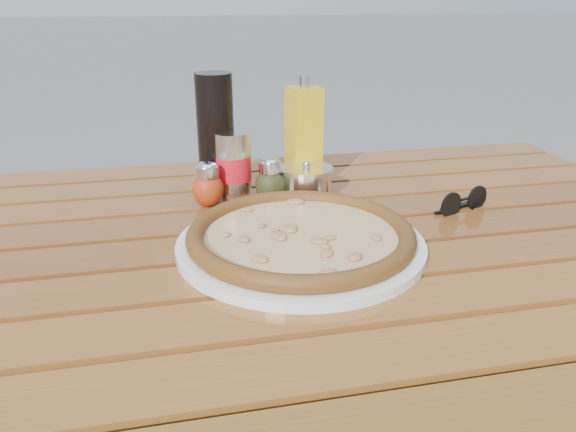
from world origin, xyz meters
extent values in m
cube|color=#391D0D|center=(0.64, 0.39, 0.35)|extent=(0.06, 0.06, 0.70)
cube|color=#331B0B|center=(0.00, 0.00, 0.70)|extent=(1.36, 0.86, 0.04)
cube|color=#5C3210|center=(0.00, -0.30, 0.73)|extent=(1.40, 0.09, 0.03)
cube|color=#5D2F10|center=(0.00, -0.20, 0.73)|extent=(1.40, 0.09, 0.03)
cube|color=#572B0F|center=(0.00, -0.10, 0.73)|extent=(1.40, 0.09, 0.03)
cube|color=#4F260D|center=(0.00, 0.00, 0.73)|extent=(1.40, 0.09, 0.03)
cube|color=#4E260D|center=(0.00, 0.10, 0.73)|extent=(1.40, 0.09, 0.03)
cube|color=#5B2A10|center=(0.00, 0.20, 0.73)|extent=(1.40, 0.09, 0.03)
cube|color=#562D0F|center=(0.00, 0.30, 0.73)|extent=(1.40, 0.09, 0.03)
cube|color=#562B0F|center=(0.00, 0.41, 0.73)|extent=(1.40, 0.09, 0.03)
cylinder|color=white|center=(0.01, -0.04, 0.76)|extent=(0.46, 0.46, 0.01)
cylinder|color=beige|center=(0.01, -0.04, 0.77)|extent=(0.38, 0.38, 0.01)
torus|color=black|center=(0.01, -0.04, 0.77)|extent=(0.41, 0.41, 0.03)
ellipsoid|color=#BC3715|center=(-0.11, 0.17, 0.78)|extent=(0.06, 0.06, 0.06)
cylinder|color=silver|center=(-0.11, 0.17, 0.81)|extent=(0.04, 0.04, 0.02)
ellipsoid|color=silver|center=(-0.11, 0.17, 0.82)|extent=(0.04, 0.04, 0.02)
ellipsoid|color=#363C18|center=(0.00, 0.17, 0.78)|extent=(0.07, 0.07, 0.06)
cylinder|color=silver|center=(0.00, 0.17, 0.81)|extent=(0.05, 0.05, 0.02)
ellipsoid|color=silver|center=(0.00, 0.17, 0.82)|extent=(0.05, 0.05, 0.02)
cylinder|color=black|center=(-0.09, 0.23, 0.86)|extent=(0.08, 0.08, 0.22)
cylinder|color=silver|center=(-0.06, 0.21, 0.81)|extent=(0.07, 0.07, 0.12)
cylinder|color=red|center=(-0.06, 0.21, 0.81)|extent=(0.07, 0.07, 0.04)
cube|color=gold|center=(0.08, 0.24, 0.84)|extent=(0.06, 0.06, 0.19)
cylinder|color=silver|center=(0.08, 0.24, 0.95)|extent=(0.02, 0.02, 0.02)
cylinder|color=silver|center=(0.07, 0.17, 0.78)|extent=(0.11, 0.11, 0.05)
cylinder|color=white|center=(0.07, 0.17, 0.81)|extent=(0.12, 0.12, 0.01)
sphere|color=silver|center=(0.07, 0.17, 0.81)|extent=(0.02, 0.02, 0.01)
cylinder|color=black|center=(0.28, 0.04, 0.77)|extent=(0.04, 0.02, 0.04)
cylinder|color=black|center=(0.34, 0.06, 0.77)|extent=(0.04, 0.02, 0.04)
cube|color=black|center=(0.31, 0.05, 0.77)|extent=(0.02, 0.01, 0.00)
cube|color=black|center=(0.30, 0.06, 0.75)|extent=(0.09, 0.04, 0.00)
cube|color=black|center=(0.32, 0.07, 0.75)|extent=(0.09, 0.04, 0.00)
camera|label=1|loc=(-0.17, -0.76, 1.10)|focal=35.00mm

